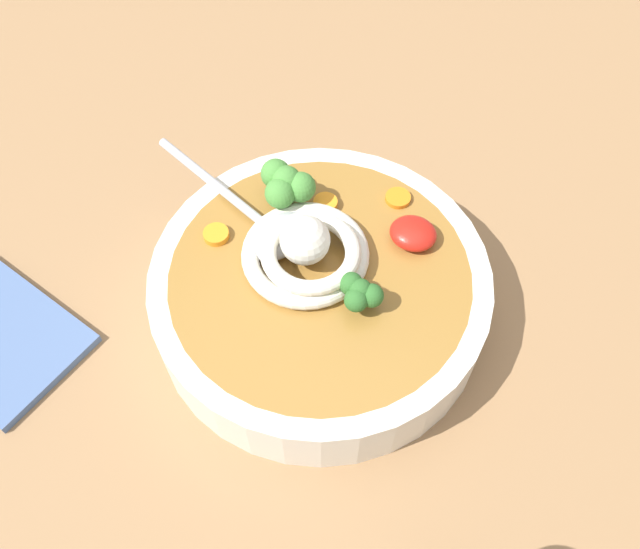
% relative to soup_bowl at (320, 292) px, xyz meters
% --- Properties ---
extents(table_slab, '(1.28, 1.28, 0.04)m').
position_rel_soup_bowl_xyz_m(table_slab, '(-0.03, -0.02, -0.05)').
color(table_slab, '#936D47').
rests_on(table_slab, ground).
extents(soup_bowl, '(0.28, 0.28, 0.06)m').
position_rel_soup_bowl_xyz_m(soup_bowl, '(0.00, 0.00, 0.00)').
color(soup_bowl, silver).
rests_on(soup_bowl, table_slab).
extents(noodle_pile, '(0.11, 0.11, 0.05)m').
position_rel_soup_bowl_xyz_m(noodle_pile, '(-0.01, 0.01, 0.04)').
color(noodle_pile, silver).
rests_on(noodle_pile, soup_bowl).
extents(soup_spoon, '(0.17, 0.10, 0.02)m').
position_rel_soup_bowl_xyz_m(soup_spoon, '(-0.06, 0.02, 0.03)').
color(soup_spoon, '#B7B7BC').
rests_on(soup_spoon, soup_bowl).
extents(chili_sauce_dollop, '(0.04, 0.04, 0.02)m').
position_rel_soup_bowl_xyz_m(chili_sauce_dollop, '(0.06, 0.06, 0.04)').
color(chili_sauce_dollop, red).
rests_on(chili_sauce_dollop, soup_bowl).
extents(broccoli_floret_center, '(0.05, 0.04, 0.04)m').
position_rel_soup_bowl_xyz_m(broccoli_floret_center, '(-0.05, 0.06, 0.05)').
color(broccoli_floret_center, '#7A9E60').
rests_on(broccoli_floret_center, soup_bowl).
extents(broccoli_floret_near_spoon, '(0.04, 0.03, 0.03)m').
position_rel_soup_bowl_xyz_m(broccoli_floret_near_spoon, '(0.04, -0.02, 0.04)').
color(broccoli_floret_near_spoon, '#7A9E60').
rests_on(broccoli_floret_near_spoon, soup_bowl).
extents(carrot_slice_beside_noodles, '(0.02, 0.02, 0.01)m').
position_rel_soup_bowl_xyz_m(carrot_slice_beside_noodles, '(-0.09, 0.00, 0.03)').
color(carrot_slice_beside_noodles, orange).
rests_on(carrot_slice_beside_noodles, soup_bowl).
extents(carrot_slice_rear, '(0.02, 0.02, 0.01)m').
position_rel_soup_bowl_xyz_m(carrot_slice_rear, '(-0.02, 0.07, 0.03)').
color(carrot_slice_rear, orange).
rests_on(carrot_slice_rear, soup_bowl).
extents(carrot_slice_beside_chili, '(0.02, 0.02, 0.00)m').
position_rel_soup_bowl_xyz_m(carrot_slice_beside_chili, '(0.03, 0.10, 0.03)').
color(carrot_slice_beside_chili, orange).
rests_on(carrot_slice_beside_chili, soup_bowl).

